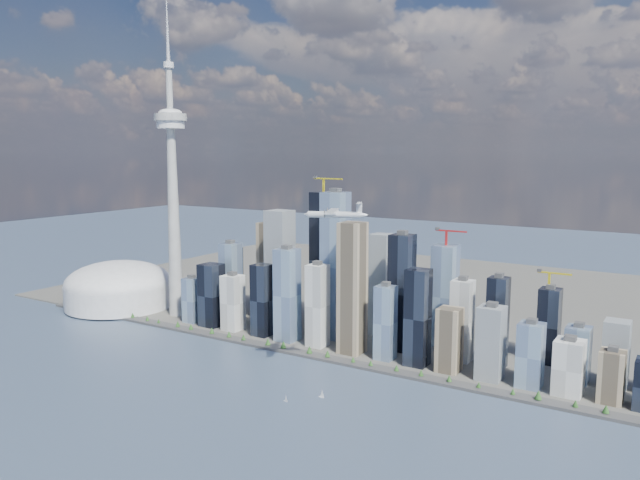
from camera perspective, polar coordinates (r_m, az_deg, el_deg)
The scene contains 10 objects.
ground at distance 759.18m, azimuth -13.22°, elevation -15.17°, with size 4000.00×4000.00×0.00m, color #304055.
seawall at distance 939.08m, azimuth -2.24°, elevation -10.20°, with size 1100.00×22.00×4.00m, color #383838.
land at distance 1322.58m, azimuth 8.75°, elevation -4.86°, with size 1400.00×900.00×3.00m, color #4C4C47.
shoreline_trees at distance 936.96m, azimuth -2.24°, elevation -9.81°, with size 960.53×7.20×8.80m.
skyscraper_cluster at distance 960.33m, azimuth 3.61°, elevation -5.05°, with size 736.00×142.00×253.03m.
needle_tower at distance 1131.07m, azimuth -13.33°, elevation 4.82°, with size 56.00×56.00×550.50m.
dome_stadium at distance 1252.95m, azimuth -17.90°, elevation -4.12°, with size 200.00×200.00×86.00m.
airplane at distance 722.11m, azimuth 1.40°, elevation 2.41°, with size 71.06×63.77×18.20m.
sailboat_west at distance 771.37m, azimuth -3.15°, elevation -14.33°, with size 6.59×3.16×9.14m.
sailboat_east at distance 781.35m, azimuth 0.16°, elevation -13.97°, with size 7.82×2.72×10.81m.
Camera 1 is at (498.73, -488.39, 298.50)m, focal length 35.00 mm.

